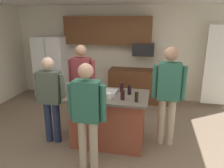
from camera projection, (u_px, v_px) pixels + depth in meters
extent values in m
plane|color=#7F6B56|center=(98.00, 146.00, 4.00)|extent=(7.04, 7.04, 0.00)
cube|color=beige|center=(123.00, 53.00, 6.26)|extent=(6.40, 0.10, 2.60)
cube|color=white|center=(224.00, 66.00, 5.43)|extent=(0.90, 0.06, 2.00)
cube|color=brown|center=(108.00, 30.00, 5.97)|extent=(2.40, 0.35, 0.75)
sphere|color=#4C3823|center=(128.00, 31.00, 5.67)|extent=(0.04, 0.04, 0.04)
cube|color=brown|center=(142.00, 86.00, 6.08)|extent=(1.80, 0.60, 0.90)
sphere|color=#4C3823|center=(158.00, 90.00, 5.70)|extent=(0.04, 0.04, 0.04)
cube|color=white|center=(53.00, 67.00, 6.39)|extent=(0.87, 0.70, 1.77)
cube|color=white|center=(40.00, 69.00, 6.08)|extent=(0.41, 0.04, 1.69)
cube|color=white|center=(54.00, 70.00, 6.00)|extent=(0.41, 0.04, 1.69)
cylinder|color=#B2B2B7|center=(46.00, 67.00, 5.99)|extent=(0.02, 0.02, 0.35)
cube|color=black|center=(143.00, 49.00, 5.82)|extent=(0.56, 0.40, 0.32)
cube|color=brown|center=(109.00, 120.00, 4.01)|extent=(1.26, 0.74, 0.90)
cube|color=#60564C|center=(109.00, 96.00, 3.88)|extent=(1.40, 0.88, 0.04)
cylinder|color=#383842|center=(79.00, 106.00, 4.73)|extent=(0.13, 0.13, 0.84)
cylinder|color=#383842|center=(87.00, 107.00, 4.70)|extent=(0.13, 0.13, 0.84)
cube|color=maroon|center=(82.00, 73.00, 4.50)|extent=(0.38, 0.22, 0.63)
sphere|color=tan|center=(81.00, 51.00, 4.37)|extent=(0.23, 0.23, 0.23)
cylinder|color=maroon|center=(71.00, 73.00, 4.55)|extent=(0.09, 0.09, 0.57)
cylinder|color=maroon|center=(93.00, 74.00, 4.46)|extent=(0.09, 0.09, 0.57)
cylinder|color=#232D4C|center=(49.00, 122.00, 4.08)|extent=(0.13, 0.13, 0.78)
cylinder|color=#232D4C|center=(57.00, 123.00, 4.04)|extent=(0.13, 0.13, 0.78)
cube|color=#4C5647|center=(50.00, 87.00, 3.86)|extent=(0.38, 0.22, 0.59)
sphere|color=beige|center=(48.00, 63.00, 3.74)|extent=(0.21, 0.21, 0.21)
cylinder|color=#4C5647|center=(38.00, 87.00, 3.92)|extent=(0.09, 0.09, 0.53)
cylinder|color=#4C5647|center=(63.00, 89.00, 3.82)|extent=(0.09, 0.09, 0.53)
cylinder|color=tan|center=(161.00, 121.00, 3.99)|extent=(0.13, 0.13, 0.87)
cylinder|color=tan|center=(171.00, 122.00, 3.95)|extent=(0.13, 0.13, 0.87)
cube|color=#2D6651|center=(169.00, 81.00, 3.75)|extent=(0.38, 0.22, 0.65)
sphere|color=tan|center=(171.00, 54.00, 3.62)|extent=(0.24, 0.24, 0.24)
cylinder|color=#2D6651|center=(155.00, 82.00, 3.80)|extent=(0.09, 0.09, 0.59)
cylinder|color=#2D6651|center=(184.00, 83.00, 3.71)|extent=(0.09, 0.09, 0.59)
cylinder|color=tan|center=(83.00, 144.00, 3.34)|extent=(0.13, 0.13, 0.80)
cylinder|color=tan|center=(94.00, 145.00, 3.30)|extent=(0.13, 0.13, 0.80)
cube|color=#2D6651|center=(87.00, 101.00, 3.12)|extent=(0.38, 0.22, 0.60)
sphere|color=tan|center=(86.00, 71.00, 2.99)|extent=(0.22, 0.22, 0.22)
cylinder|color=#2D6651|center=(71.00, 101.00, 3.17)|extent=(0.09, 0.09, 0.54)
cylinder|color=#2D6651|center=(103.00, 104.00, 3.08)|extent=(0.09, 0.09, 0.54)
cylinder|color=black|center=(123.00, 95.00, 3.62)|extent=(0.07, 0.07, 0.16)
cylinder|color=black|center=(99.00, 95.00, 3.62)|extent=(0.07, 0.07, 0.15)
cylinder|color=white|center=(77.00, 92.00, 3.86)|extent=(0.08, 0.08, 0.10)
torus|color=white|center=(80.00, 92.00, 3.84)|extent=(0.06, 0.01, 0.06)
cylinder|color=black|center=(129.00, 90.00, 3.87)|extent=(0.07, 0.07, 0.16)
cylinder|color=white|center=(109.00, 96.00, 3.64)|extent=(0.08, 0.08, 0.11)
torus|color=white|center=(112.00, 96.00, 3.63)|extent=(0.06, 0.01, 0.06)
cylinder|color=black|center=(137.00, 97.00, 3.52)|extent=(0.06, 0.06, 0.16)
cylinder|color=black|center=(122.00, 87.00, 4.01)|extent=(0.07, 0.07, 0.16)
cube|color=#B7B7BC|center=(105.00, 92.00, 3.97)|extent=(0.44, 0.30, 0.02)
cube|color=#A8A8AD|center=(105.00, 91.00, 3.96)|extent=(0.44, 0.30, 0.02)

